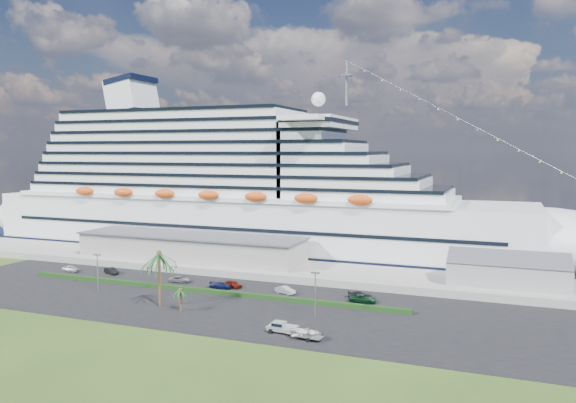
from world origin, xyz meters
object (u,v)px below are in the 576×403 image
at_px(pickup_truck, 282,327).
at_px(boat_trailer, 307,333).
at_px(parked_car_3, 221,285).
at_px(cruise_ship, 242,195).

distance_m(pickup_truck, boat_trailer, 5.22).
relative_size(parked_car_3, pickup_truck, 0.93).
relative_size(cruise_ship, pickup_truck, 36.14).
bearing_deg(boat_trailer, cruise_ship, 123.09).
height_order(cruise_ship, parked_car_3, cruise_ship).
bearing_deg(cruise_ship, pickup_truck, -59.33).
bearing_deg(parked_car_3, pickup_truck, -139.66).
bearing_deg(pickup_truck, boat_trailer, -18.45).
height_order(cruise_ship, pickup_truck, cruise_ship).
distance_m(cruise_ship, boat_trailer, 82.43).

